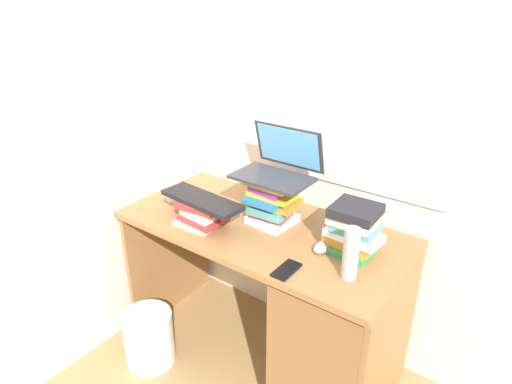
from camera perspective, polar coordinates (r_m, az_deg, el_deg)
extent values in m
plane|color=#9E7A4C|center=(2.56, 0.64, -19.64)|extent=(6.00, 6.00, 0.00)
cube|color=silver|center=(2.19, 6.54, 11.67)|extent=(6.00, 0.05, 2.60)
cube|color=silver|center=(2.04, 12.81, 10.99)|extent=(0.90, 0.01, 0.80)
cube|color=beige|center=(2.41, -14.68, 12.22)|extent=(0.05, 6.00, 2.60)
cube|color=olive|center=(2.10, 0.74, -4.67)|extent=(1.35, 0.65, 0.03)
cube|color=olive|center=(2.68, -11.04, -7.66)|extent=(0.02, 0.60, 0.75)
cube|color=olive|center=(2.10, 16.49, -19.14)|extent=(0.02, 0.60, 0.75)
cube|color=brown|center=(2.13, 10.52, -17.67)|extent=(0.41, 0.55, 0.71)
cube|color=white|center=(2.11, 2.09, -3.46)|extent=(0.21, 0.20, 0.03)
cube|color=#B22D33|center=(2.10, 1.91, -2.84)|extent=(0.18, 0.15, 0.02)
cube|color=teal|center=(2.08, 2.03, -2.05)|extent=(0.19, 0.18, 0.04)
cube|color=orange|center=(2.07, 2.21, -1.22)|extent=(0.25, 0.18, 0.02)
cube|color=#2672B2|center=(2.05, 1.65, -0.83)|extent=(0.17, 0.19, 0.02)
cube|color=yellow|center=(2.05, 2.10, -0.31)|extent=(0.21, 0.13, 0.02)
cube|color=#8C338C|center=(2.05, 1.94, 0.48)|extent=(0.18, 0.15, 0.03)
cube|color=yellow|center=(2.04, 1.91, 1.33)|extent=(0.23, 0.15, 0.03)
cube|color=beige|center=(2.12, -7.22, -3.78)|extent=(0.20, 0.18, 0.02)
cube|color=#B22D33|center=(2.10, -6.80, -3.41)|extent=(0.21, 0.17, 0.02)
cube|color=beige|center=(2.11, -6.73, -2.43)|extent=(0.19, 0.16, 0.04)
cube|color=#B22D33|center=(2.08, -7.14, -1.67)|extent=(0.22, 0.15, 0.03)
cube|color=#338C4C|center=(1.93, 12.22, -7.24)|extent=(0.18, 0.17, 0.03)
cube|color=orange|center=(1.92, 12.00, -6.15)|extent=(0.21, 0.14, 0.04)
cube|color=white|center=(1.89, 12.44, -5.43)|extent=(0.24, 0.15, 0.03)
cube|color=teal|center=(1.89, 12.66, -4.37)|extent=(0.17, 0.15, 0.04)
cube|color=beige|center=(1.86, 12.33, -3.52)|extent=(0.18, 0.15, 0.04)
cube|color=black|center=(1.85, 12.67, -2.35)|extent=(0.19, 0.18, 0.04)
cube|color=#2D2D33|center=(2.02, 2.07, 1.81)|extent=(0.36, 0.22, 0.01)
cube|color=#2D2D33|center=(2.08, 4.24, 5.80)|extent=(0.36, 0.06, 0.21)
cube|color=#59A5E5|center=(2.08, 4.14, 5.79)|extent=(0.32, 0.05, 0.18)
cube|color=black|center=(2.07, -6.96, -1.01)|extent=(0.43, 0.17, 0.02)
ellipsoid|color=#A5A8AD|center=(1.91, 8.46, -6.97)|extent=(0.06, 0.10, 0.04)
cylinder|color=white|center=(2.36, -10.47, 0.09)|extent=(0.08, 0.08, 0.09)
torus|color=white|center=(2.32, -9.56, -0.13)|extent=(0.05, 0.01, 0.05)
cylinder|color=#999EA5|center=(1.72, 12.05, -7.74)|extent=(0.06, 0.06, 0.21)
cube|color=black|center=(1.78, 3.94, -9.92)|extent=(0.07, 0.14, 0.01)
cylinder|color=silver|center=(2.48, -13.53, -17.69)|extent=(0.25, 0.25, 0.29)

